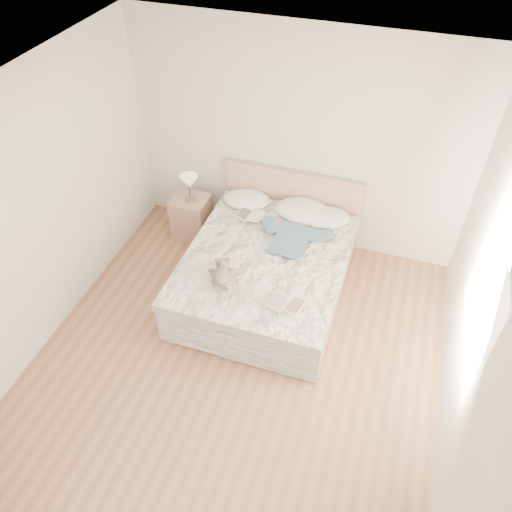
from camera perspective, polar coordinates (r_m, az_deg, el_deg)
name	(u,v)px	position (r m, az deg, el deg)	size (l,w,h in m)	color
floor	(232,370)	(5.19, -2.73, -12.83)	(4.00, 4.50, 0.00)	brown
ceiling	(219,128)	(3.33, -4.28, 14.37)	(4.00, 4.50, 0.00)	white
wall_back	(297,144)	(5.86, 4.74, 12.69)	(4.00, 0.02, 2.70)	silver
wall_left	(25,227)	(5.08, -24.92, 3.03)	(0.02, 4.50, 2.70)	silver
wall_right	(480,337)	(4.07, 24.27, -8.40)	(0.02, 4.50, 2.70)	silver
window	(483,298)	(4.21, 24.51, -4.43)	(0.02, 1.30, 1.10)	white
bed	(268,270)	(5.68, 1.38, -1.61)	(1.72, 2.14, 1.00)	tan
nightstand	(192,216)	(6.51, -7.36, 4.52)	(0.45, 0.40, 0.56)	#9D7961
table_lamp	(189,183)	(6.18, -7.63, 8.27)	(0.24, 0.24, 0.35)	#4E4843
pillow_left	(247,199)	(6.15, -1.09, 6.49)	(0.57, 0.40, 0.17)	white
pillow_middle	(303,211)	(5.99, 5.43, 5.16)	(0.67, 0.47, 0.20)	white
pillow_right	(327,217)	(5.92, 8.08, 4.40)	(0.55, 0.39, 0.17)	white
blouse	(291,240)	(5.58, 4.03, 1.85)	(0.60, 0.64, 0.02)	#32516B
photo_book	(250,216)	(5.90, -0.66, 4.64)	(0.32, 0.22, 0.02)	white
childrens_book	(287,304)	(4.90, 3.52, -5.50)	(0.34, 0.23, 0.02)	#F3E2C1
teddy_bear	(221,281)	(5.08, -4.02, -2.89)	(0.24, 0.34, 0.18)	#66574C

